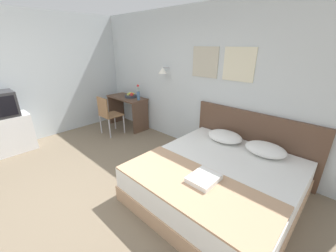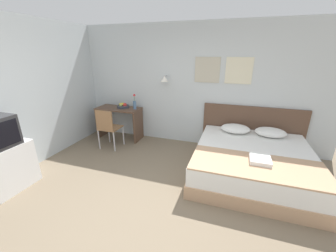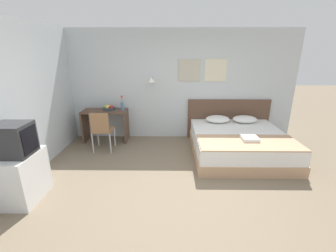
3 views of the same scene
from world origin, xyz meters
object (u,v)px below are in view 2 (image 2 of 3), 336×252
object	(u,v)px
desk	(119,118)
tv_stand	(7,167)
headboard	(251,129)
pillow_left	(235,128)
throw_blanket	(256,166)
desk_chair	(108,126)
flower_vase	(135,104)
bed	(252,162)
pillow_right	(270,132)
fruit_bowl	(123,106)
folded_towel_near_foot	(260,159)

from	to	relation	value
desk	tv_stand	distance (m)	2.43
headboard	pillow_left	world-z (taller)	headboard
throw_blanket	desk_chair	size ratio (longest dim) A/B	2.07
flower_vase	bed	bearing A→B (deg)	-16.76
bed	desk	world-z (taller)	desk
pillow_right	tv_stand	xyz separation A→B (m)	(-3.98, -2.32, -0.22)
pillow_left	pillow_right	size ratio (longest dim) A/B	1.00
desk_chair	flower_vase	size ratio (longest dim) A/B	2.51
fruit_bowl	bed	bearing A→B (deg)	-15.47
pillow_left	desk_chair	xyz separation A→B (m)	(-2.64, -0.59, -0.05)
headboard	throw_blanket	bearing A→B (deg)	-90.00
pillow_left	pillow_right	distance (m)	0.65
flower_vase	tv_stand	xyz separation A→B (m)	(-1.03, -2.38, -0.54)
desk	fruit_bowl	size ratio (longest dim) A/B	3.67
headboard	throw_blanket	size ratio (longest dim) A/B	1.10
folded_towel_near_foot	desk_chair	world-z (taller)	desk_chair
desk	fruit_bowl	world-z (taller)	fruit_bowl
pillow_left	throw_blanket	distance (m)	1.35
throw_blanket	fruit_bowl	distance (m)	3.28
bed	desk_chair	size ratio (longest dim) A/B	2.21
folded_towel_near_foot	desk	bearing A→B (deg)	158.85
headboard	desk_chair	world-z (taller)	headboard
flower_vase	headboard	bearing A→B (deg)	5.18
headboard	pillow_right	distance (m)	0.45
throw_blanket	tv_stand	world-z (taller)	tv_stand
throw_blanket	fruit_bowl	xyz separation A→B (m)	(-2.96, 1.40, 0.30)
headboard	throw_blanket	distance (m)	1.61
throw_blanket	tv_stand	xyz separation A→B (m)	(-3.65, -1.01, -0.15)
pillow_left	tv_stand	xyz separation A→B (m)	(-3.33, -2.32, -0.22)
pillow_right	throw_blanket	xyz separation A→B (m)	(-0.33, -1.31, -0.07)
flower_vase	tv_stand	distance (m)	2.65
pillow_right	flower_vase	xyz separation A→B (m)	(-2.95, 0.06, 0.33)
desk_chair	throw_blanket	bearing A→B (deg)	-13.61
folded_towel_near_foot	fruit_bowl	size ratio (longest dim) A/B	1.22
desk_chair	tv_stand	xyz separation A→B (m)	(-0.68, -1.73, -0.17)
bed	flower_vase	size ratio (longest dim) A/B	5.55
bed	throw_blanket	bearing A→B (deg)	-90.00
pillow_right	desk	size ratio (longest dim) A/B	0.54
pillow_left	throw_blanket	xyz separation A→B (m)	(0.33, -1.31, -0.07)
bed	pillow_left	bearing A→B (deg)	114.11
folded_towel_near_foot	flower_vase	distance (m)	2.97
throw_blanket	folded_towel_near_foot	distance (m)	0.16
headboard	folded_towel_near_foot	distance (m)	1.47
headboard	folded_towel_near_foot	bearing A→B (deg)	-87.91
desk	fruit_bowl	distance (m)	0.31
fruit_bowl	throw_blanket	bearing A→B (deg)	-25.30
bed	pillow_left	distance (m)	0.86
flower_vase	tv_stand	world-z (taller)	flower_vase
pillow_right	desk_chair	size ratio (longest dim) A/B	0.63
pillow_right	fruit_bowl	distance (m)	3.29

